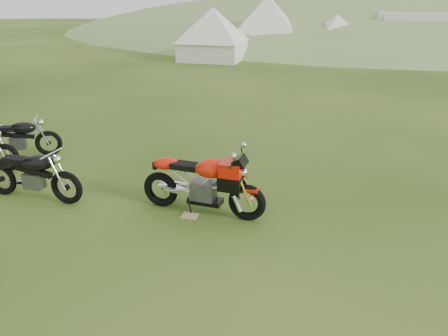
{
  "coord_description": "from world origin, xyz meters",
  "views": [
    {
      "loc": [
        -0.56,
        -5.35,
        3.23
      ],
      "look_at": [
        -0.1,
        0.4,
        0.92
      ],
      "focal_mm": 35.0,
      "sensor_mm": 36.0,
      "label": 1
    }
  ],
  "objects_px": {
    "vintage_moto_b": "(32,173)",
    "tent_right": "(336,32)",
    "vintage_moto_d": "(16,137)",
    "tent_mid": "(268,25)",
    "sport_motorcycle": "(202,179)",
    "caravan": "(416,33)",
    "tent_left": "(213,34)",
    "plywood_board": "(190,216)"
  },
  "relations": [
    {
      "from": "tent_mid",
      "to": "vintage_moto_b",
      "type": "bearing_deg",
      "value": -92.66
    },
    {
      "from": "vintage_moto_b",
      "to": "tent_mid",
      "type": "height_order",
      "value": "tent_mid"
    },
    {
      "from": "vintage_moto_d",
      "to": "tent_right",
      "type": "xyz_separation_m",
      "value": [
        12.09,
        16.59,
        0.71
      ]
    },
    {
      "from": "vintage_moto_b",
      "to": "tent_right",
      "type": "height_order",
      "value": "tent_right"
    },
    {
      "from": "sport_motorcycle",
      "to": "plywood_board",
      "type": "distance_m",
      "value": 0.62
    },
    {
      "from": "plywood_board",
      "to": "tent_right",
      "type": "height_order",
      "value": "tent_right"
    },
    {
      "from": "plywood_board",
      "to": "caravan",
      "type": "xyz_separation_m",
      "value": [
        13.23,
        19.28,
        1.11
      ]
    },
    {
      "from": "vintage_moto_d",
      "to": "tent_right",
      "type": "relative_size",
      "value": 0.64
    },
    {
      "from": "vintage_moto_b",
      "to": "vintage_moto_d",
      "type": "relative_size",
      "value": 1.04
    },
    {
      "from": "vintage_moto_b",
      "to": "tent_right",
      "type": "relative_size",
      "value": 0.67
    },
    {
      "from": "sport_motorcycle",
      "to": "vintage_moto_d",
      "type": "distance_m",
      "value": 4.69
    },
    {
      "from": "vintage_moto_b",
      "to": "vintage_moto_d",
      "type": "bearing_deg",
      "value": 136.02
    },
    {
      "from": "tent_left",
      "to": "vintage_moto_b",
      "type": "bearing_deg",
      "value": -84.21
    },
    {
      "from": "vintage_moto_d",
      "to": "tent_left",
      "type": "height_order",
      "value": "tent_left"
    },
    {
      "from": "plywood_board",
      "to": "vintage_moto_b",
      "type": "relative_size",
      "value": 0.14
    },
    {
      "from": "plywood_board",
      "to": "tent_left",
      "type": "relative_size",
      "value": 0.08
    },
    {
      "from": "sport_motorcycle",
      "to": "tent_left",
      "type": "relative_size",
      "value": 0.64
    },
    {
      "from": "vintage_moto_d",
      "to": "tent_left",
      "type": "distance_m",
      "value": 15.16
    },
    {
      "from": "sport_motorcycle",
      "to": "caravan",
      "type": "height_order",
      "value": "caravan"
    },
    {
      "from": "tent_left",
      "to": "caravan",
      "type": "distance_m",
      "value": 12.07
    },
    {
      "from": "plywood_board",
      "to": "tent_mid",
      "type": "xyz_separation_m",
      "value": [
        4.83,
        21.02,
        1.46
      ]
    },
    {
      "from": "sport_motorcycle",
      "to": "caravan",
      "type": "xyz_separation_m",
      "value": [
        13.02,
        19.16,
        0.54
      ]
    },
    {
      "from": "vintage_moto_b",
      "to": "caravan",
      "type": "xyz_separation_m",
      "value": [
        15.82,
        18.45,
        0.65
      ]
    },
    {
      "from": "plywood_board",
      "to": "tent_mid",
      "type": "bearing_deg",
      "value": 77.06
    },
    {
      "from": "plywood_board",
      "to": "caravan",
      "type": "relative_size",
      "value": 0.05
    },
    {
      "from": "sport_motorcycle",
      "to": "vintage_moto_d",
      "type": "height_order",
      "value": "sport_motorcycle"
    },
    {
      "from": "tent_right",
      "to": "vintage_moto_d",
      "type": "bearing_deg",
      "value": -130.91
    },
    {
      "from": "plywood_board",
      "to": "tent_right",
      "type": "xyz_separation_m",
      "value": [
        8.53,
        19.49,
        1.15
      ]
    },
    {
      "from": "sport_motorcycle",
      "to": "plywood_board",
      "type": "relative_size",
      "value": 8.0
    },
    {
      "from": "vintage_moto_d",
      "to": "tent_mid",
      "type": "bearing_deg",
      "value": 57.03
    },
    {
      "from": "tent_mid",
      "to": "tent_left",
      "type": "bearing_deg",
      "value": -115.05
    },
    {
      "from": "plywood_board",
      "to": "caravan",
      "type": "distance_m",
      "value": 23.41
    },
    {
      "from": "tent_left",
      "to": "caravan",
      "type": "relative_size",
      "value": 0.63
    },
    {
      "from": "tent_right",
      "to": "caravan",
      "type": "bearing_deg",
      "value": -7.38
    },
    {
      "from": "plywood_board",
      "to": "vintage_moto_d",
      "type": "distance_m",
      "value": 4.61
    },
    {
      "from": "sport_motorcycle",
      "to": "caravan",
      "type": "bearing_deg",
      "value": 79.51
    },
    {
      "from": "tent_left",
      "to": "tent_right",
      "type": "bearing_deg",
      "value": 36.77
    },
    {
      "from": "tent_left",
      "to": "caravan",
      "type": "bearing_deg",
      "value": 29.07
    },
    {
      "from": "tent_mid",
      "to": "caravan",
      "type": "relative_size",
      "value": 0.71
    },
    {
      "from": "vintage_moto_b",
      "to": "tent_left",
      "type": "relative_size",
      "value": 0.59
    },
    {
      "from": "sport_motorcycle",
      "to": "tent_right",
      "type": "bearing_deg",
      "value": 90.47
    },
    {
      "from": "vintage_moto_b",
      "to": "tent_left",
      "type": "bearing_deg",
      "value": 97.34
    }
  ]
}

